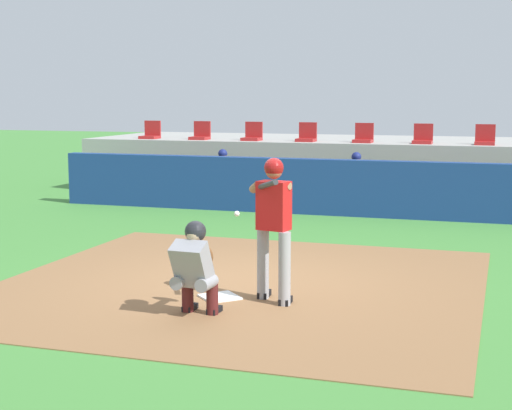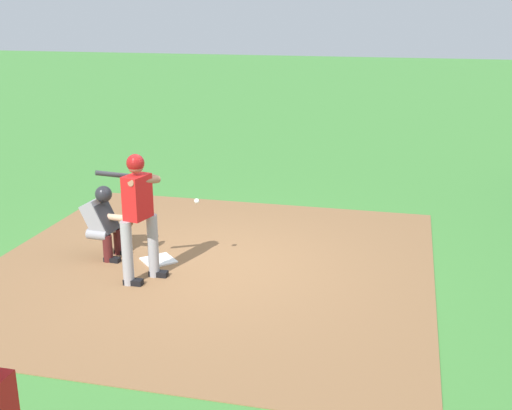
% 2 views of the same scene
% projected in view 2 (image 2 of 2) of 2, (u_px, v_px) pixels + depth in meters
% --- Properties ---
extents(ground_plane, '(80.00, 80.00, 0.00)m').
position_uv_depth(ground_plane, '(210.00, 267.00, 9.43)').
color(ground_plane, '#428438').
extents(dirt_infield, '(6.40, 6.40, 0.01)m').
position_uv_depth(dirt_infield, '(210.00, 266.00, 9.43)').
color(dirt_infield, olive).
rests_on(dirt_infield, ground).
extents(home_plate, '(0.62, 0.62, 0.02)m').
position_uv_depth(home_plate, '(159.00, 260.00, 9.60)').
color(home_plate, white).
rests_on(home_plate, dirt_infield).
extents(batter_at_plate, '(0.62, 0.83, 1.80)m').
position_uv_depth(batter_at_plate, '(139.00, 210.00, 8.65)').
color(batter_at_plate, '#99999E').
rests_on(batter_at_plate, ground).
extents(catcher_crouched, '(0.50, 1.81, 1.13)m').
position_uv_depth(catcher_crouched, '(106.00, 219.00, 9.60)').
color(catcher_crouched, gray).
rests_on(catcher_crouched, ground).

